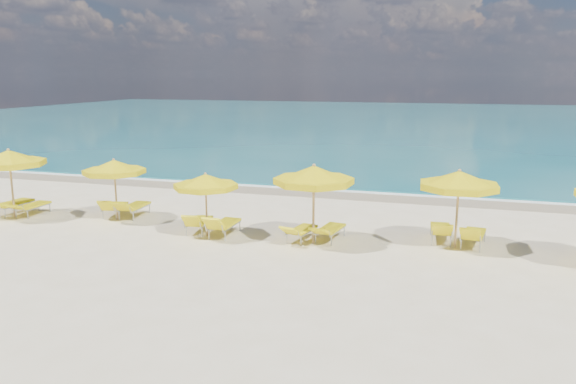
# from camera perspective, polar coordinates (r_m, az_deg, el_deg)

# --- Properties ---
(ground_plane) EXTENTS (120.00, 120.00, 0.00)m
(ground_plane) POSITION_cam_1_polar(r_m,az_deg,el_deg) (18.37, -1.34, -4.59)
(ground_plane) COLOR beige
(ocean) EXTENTS (120.00, 80.00, 0.30)m
(ocean) POSITION_cam_1_polar(r_m,az_deg,el_deg) (65.19, 11.83, 7.04)
(ocean) COLOR #125D65
(ocean) RESTS_ON ground
(wet_sand_band) EXTENTS (120.00, 2.60, 0.01)m
(wet_sand_band) POSITION_cam_1_polar(r_m,az_deg,el_deg) (25.30, 3.82, -0.03)
(wet_sand_band) COLOR tan
(wet_sand_band) RESTS_ON ground
(foam_line) EXTENTS (120.00, 1.20, 0.03)m
(foam_line) POSITION_cam_1_polar(r_m,az_deg,el_deg) (26.07, 4.21, 0.32)
(foam_line) COLOR white
(foam_line) RESTS_ON ground
(whitecap_near) EXTENTS (14.00, 0.36, 0.05)m
(whitecap_near) POSITION_cam_1_polar(r_m,az_deg,el_deg) (36.02, -2.12, 3.56)
(whitecap_near) COLOR white
(whitecap_near) RESTS_ON ground
(whitecap_far) EXTENTS (18.00, 0.30, 0.05)m
(whitecap_far) POSITION_cam_1_polar(r_m,az_deg,el_deg) (41.17, 20.06, 3.89)
(whitecap_far) COLOR white
(whitecap_far) RESTS_ON ground
(umbrella_1) EXTENTS (2.65, 2.65, 2.58)m
(umbrella_1) POSITION_cam_1_polar(r_m,az_deg,el_deg) (22.83, -26.48, 3.05)
(umbrella_1) COLOR tan
(umbrella_1) RESTS_ON ground
(umbrella_2) EXTENTS (2.71, 2.71, 2.26)m
(umbrella_2) POSITION_cam_1_polar(r_m,az_deg,el_deg) (21.09, -17.25, 2.39)
(umbrella_2) COLOR tan
(umbrella_2) RESTS_ON ground
(umbrella_3) EXTENTS (2.60, 2.60, 2.12)m
(umbrella_3) POSITION_cam_1_polar(r_m,az_deg,el_deg) (18.22, -8.37, 1.01)
(umbrella_3) COLOR tan
(umbrella_3) RESTS_ON ground
(umbrella_4) EXTENTS (3.13, 3.13, 2.54)m
(umbrella_4) POSITION_cam_1_polar(r_m,az_deg,el_deg) (17.20, 2.64, 1.67)
(umbrella_4) COLOR tan
(umbrella_4) RESTS_ON ground
(umbrella_5) EXTENTS (3.07, 3.07, 2.45)m
(umbrella_5) POSITION_cam_1_polar(r_m,az_deg,el_deg) (17.52, 16.98, 1.10)
(umbrella_5) COLOR tan
(umbrella_5) RESTS_ON ground
(lounger_1_left) EXTENTS (0.84, 2.02, 0.89)m
(lounger_1_left) POSITION_cam_1_polar(r_m,az_deg,el_deg) (23.72, -26.21, -1.44)
(lounger_1_left) COLOR #A5A8AD
(lounger_1_left) RESTS_ON ground
(lounger_1_right) EXTENTS (0.63, 1.85, 0.67)m
(lounger_1_right) POSITION_cam_1_polar(r_m,az_deg,el_deg) (23.21, -24.54, -1.63)
(lounger_1_right) COLOR #A5A8AD
(lounger_1_right) RESTS_ON ground
(lounger_2_left) EXTENTS (0.88, 1.73, 0.80)m
(lounger_2_left) POSITION_cam_1_polar(r_m,az_deg,el_deg) (22.02, -17.18, -1.77)
(lounger_2_left) COLOR #A5A8AD
(lounger_2_left) RESTS_ON ground
(lounger_2_right) EXTENTS (0.73, 1.94, 0.84)m
(lounger_2_right) POSITION_cam_1_polar(r_m,az_deg,el_deg) (21.62, -15.37, -1.85)
(lounger_2_right) COLOR #A5A8AD
(lounger_2_right) RESTS_ON ground
(lounger_3_left) EXTENTS (0.82, 1.78, 0.84)m
(lounger_3_left) POSITION_cam_1_polar(r_m,az_deg,el_deg) (19.10, -9.01, -3.40)
(lounger_3_left) COLOR #A5A8AD
(lounger_3_left) RESTS_ON ground
(lounger_3_right) EXTENTS (0.66, 1.85, 0.89)m
(lounger_3_right) POSITION_cam_1_polar(r_m,az_deg,el_deg) (18.56, -6.50, -3.74)
(lounger_3_right) COLOR #A5A8AD
(lounger_3_right) RESTS_ON ground
(lounger_4_left) EXTENTS (0.88, 1.77, 0.70)m
(lounger_4_left) POSITION_cam_1_polar(r_m,az_deg,el_deg) (17.95, 1.35, -4.31)
(lounger_4_left) COLOR #A5A8AD
(lounger_4_left) RESTS_ON ground
(lounger_4_right) EXTENTS (0.87, 1.90, 0.69)m
(lounger_4_right) POSITION_cam_1_polar(r_m,az_deg,el_deg) (18.00, 4.26, -4.25)
(lounger_4_right) COLOR #A5A8AD
(lounger_4_right) RESTS_ON ground
(lounger_5_left) EXTENTS (0.75, 1.90, 0.86)m
(lounger_5_left) POSITION_cam_1_polar(r_m,az_deg,el_deg) (18.50, 15.23, -4.15)
(lounger_5_left) COLOR #A5A8AD
(lounger_5_left) RESTS_ON ground
(lounger_5_right) EXTENTS (0.87, 1.88, 0.85)m
(lounger_5_right) POSITION_cam_1_polar(r_m,az_deg,el_deg) (18.25, 18.30, -4.57)
(lounger_5_right) COLOR #A5A8AD
(lounger_5_right) RESTS_ON ground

